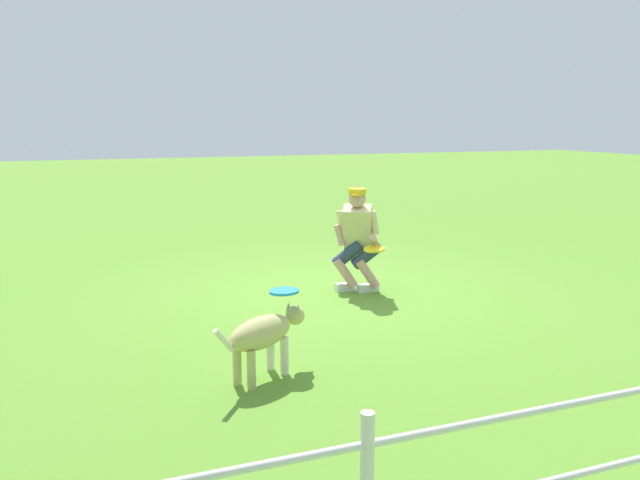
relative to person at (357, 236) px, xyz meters
name	(u,v)px	position (x,y,z in m)	size (l,w,h in m)	color
ground_plane	(335,292)	(0.26, -0.08, -0.70)	(60.00, 60.00, 0.00)	#5D912D
person	(357,236)	(0.00, 0.00, 0.00)	(0.62, 0.71, 1.29)	silver
dog	(265,333)	(1.83, 2.21, -0.32)	(0.96, 0.61, 0.57)	tan
frisbee_flying	(284,291)	(1.60, 2.00, -0.03)	(0.26, 0.26, 0.02)	#2390DD
frisbee_held	(374,249)	(-0.05, 0.38, -0.09)	(0.26, 0.26, 0.02)	yellow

